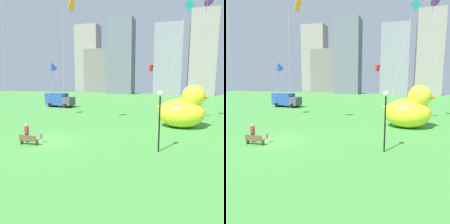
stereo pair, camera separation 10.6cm
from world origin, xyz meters
TOP-DOWN VIEW (x-y plane):
  - ground_plane at (0.00, 0.00)m, footprint 140.00×140.00m
  - park_bench at (-1.21, -1.58)m, footprint 1.68×0.51m
  - person_adult at (-1.93, -0.87)m, footprint 0.41×0.41m
  - person_child at (-0.54, -0.73)m, footprint 0.24×0.24m
  - giant_inflatable_duck at (11.92, 9.36)m, footprint 6.13×3.93m
  - lamppost at (9.82, -0.12)m, footprint 0.45×0.45m
  - box_truck at (-11.94, 22.00)m, footprint 6.13×2.89m
  - city_skyline at (-6.16, 70.58)m, footprint 57.79×16.83m
  - kite_orange at (-1.19, 7.33)m, footprint 2.22×2.25m
  - kite_purple at (14.20, 13.06)m, footprint 2.37×2.48m
  - kite_blue at (-6.97, 11.92)m, footprint 2.97×3.14m
  - kite_red at (6.67, 21.77)m, footprint 2.16×2.25m
  - kite_teal at (11.93, 10.81)m, footprint 3.55×3.30m

SIDE VIEW (x-z plane):
  - ground_plane at x=0.00m, z-range 0.00..0.00m
  - park_bench at x=-1.21m, z-range 0.03..0.93m
  - person_child at x=-0.54m, z-range 0.05..1.02m
  - person_adult at x=-1.93m, z-range 0.09..1.78m
  - box_truck at x=-11.94m, z-range 0.02..2.87m
  - giant_inflatable_duck at x=11.92m, z-range -0.38..4.70m
  - lamppost at x=9.82m, z-range 1.19..6.03m
  - kite_red at x=6.67m, z-range 3.50..11.85m
  - kite_blue at x=-6.97m, z-range 3.45..11.92m
  - kite_teal at x=11.93m, z-range 6.00..20.83m
  - city_skyline at x=-6.16m, z-range -1.41..28.58m
  - kite_orange at x=-1.19m, z-range 6.72..21.70m
  - kite_purple at x=14.20m, z-range 7.24..23.35m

